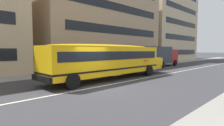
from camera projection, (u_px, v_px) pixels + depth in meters
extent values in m
plane|color=#38383D|center=(97.00, 87.00, 11.09)|extent=(400.00, 400.00, 0.00)
cube|color=gray|center=(46.00, 75.00, 16.42)|extent=(120.00, 3.00, 0.01)
cube|color=silver|center=(97.00, 87.00, 11.09)|extent=(110.00, 0.16, 0.01)
cube|color=yellow|center=(108.00, 60.00, 13.97)|extent=(10.56, 2.52, 2.11)
cube|color=yellow|center=(150.00, 63.00, 18.27)|extent=(1.55, 2.03, 1.05)
cube|color=black|center=(154.00, 66.00, 18.83)|extent=(0.22, 2.40, 0.34)
cube|color=black|center=(41.00, 79.00, 10.26)|extent=(0.22, 2.40, 0.34)
cube|color=black|center=(108.00, 55.00, 13.94)|extent=(9.93, 2.55, 0.61)
cube|color=black|center=(108.00, 68.00, 14.01)|extent=(10.58, 2.55, 0.11)
ellipsoid|color=yellow|center=(108.00, 47.00, 13.90)|extent=(10.13, 2.32, 0.34)
cylinder|color=red|center=(147.00, 60.00, 15.39)|extent=(0.43, 0.43, 0.03)
cylinder|color=black|center=(128.00, 69.00, 17.71)|extent=(0.96, 0.28, 0.96)
cylinder|color=black|center=(149.00, 70.00, 16.03)|extent=(0.96, 0.28, 0.96)
cylinder|color=black|center=(53.00, 77.00, 12.06)|extent=(0.96, 0.28, 0.96)
cylinder|color=black|center=(73.00, 81.00, 10.38)|extent=(0.96, 0.28, 0.96)
cube|color=maroon|center=(168.00, 56.00, 27.25)|extent=(1.85, 2.24, 2.00)
cube|color=black|center=(171.00, 54.00, 27.86)|extent=(0.09, 1.85, 0.70)
cube|color=#333842|center=(158.00, 55.00, 25.20)|extent=(4.25, 2.30, 2.40)
cylinder|color=black|center=(162.00, 62.00, 28.13)|extent=(0.85, 0.28, 0.84)
cylinder|color=black|center=(175.00, 63.00, 26.52)|extent=(0.85, 0.28, 0.84)
cylinder|color=black|center=(149.00, 63.00, 25.70)|extent=(0.85, 0.28, 0.84)
cylinder|color=black|center=(162.00, 64.00, 24.09)|extent=(0.85, 0.28, 0.84)
cube|color=tan|center=(92.00, 26.00, 29.71)|extent=(20.74, 12.66, 12.80)
cube|color=black|center=(120.00, 53.00, 25.50)|extent=(17.42, 0.04, 1.10)
cube|color=black|center=(120.00, 31.00, 25.27)|extent=(17.42, 0.04, 1.10)
cube|color=black|center=(120.00, 8.00, 25.05)|extent=(17.42, 0.04, 1.10)
cube|color=#C6B28E|center=(158.00, 21.00, 43.53)|extent=(17.50, 12.25, 19.20)
cube|color=black|center=(182.00, 52.00, 39.70)|extent=(14.70, 0.04, 1.10)
cube|color=black|center=(182.00, 38.00, 39.47)|extent=(14.70, 0.04, 1.10)
cube|color=black|center=(183.00, 23.00, 39.25)|extent=(14.70, 0.04, 1.10)
cube|color=black|center=(183.00, 9.00, 39.02)|extent=(14.70, 0.04, 1.10)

